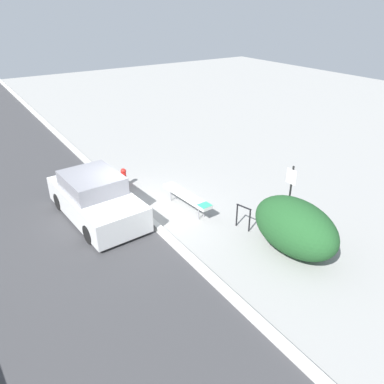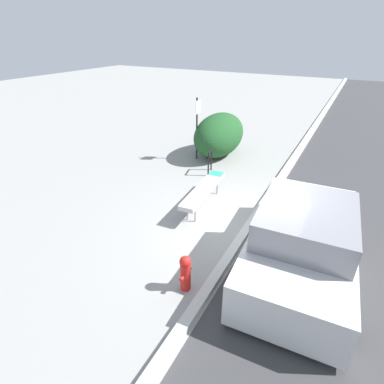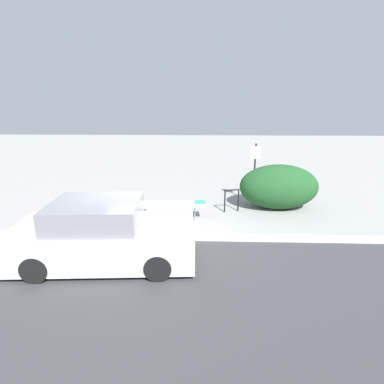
{
  "view_description": "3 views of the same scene",
  "coord_description": "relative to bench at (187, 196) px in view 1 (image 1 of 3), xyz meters",
  "views": [
    {
      "loc": [
        10.4,
        -4.77,
        6.63
      ],
      "look_at": [
        1.0,
        1.45,
        0.86
      ],
      "focal_mm": 35.0,
      "sensor_mm": 36.0,
      "label": 1
    },
    {
      "loc": [
        -5.95,
        -1.7,
        4.35
      ],
      "look_at": [
        0.23,
        1.67,
        0.56
      ],
      "focal_mm": 28.0,
      "sensor_mm": 36.0,
      "label": 2
    },
    {
      "loc": [
        1.65,
        -7.8,
        3.67
      ],
      "look_at": [
        1.33,
        1.16,
        1.05
      ],
      "focal_mm": 28.0,
      "sensor_mm": 36.0,
      "label": 3
    }
  ],
  "objects": [
    {
      "name": "parked_car_near",
      "position": [
        -1.29,
        -2.84,
        0.17
      ],
      "size": [
        4.33,
        2.13,
        1.52
      ],
      "rotation": [
        0.0,
        0.0,
        0.06
      ],
      "color": "black",
      "rests_on": "ground_plane"
    },
    {
      "name": "bike_rack",
      "position": [
        2.1,
        0.81,
        -0.01
      ],
      "size": [
        0.55,
        0.18,
        0.83
      ],
      "rotation": [
        0.0,
        0.0,
        0.24
      ],
      "color": "black",
      "rests_on": "ground_plane"
    },
    {
      "name": "bench",
      "position": [
        0.0,
        0.0,
        0.0
      ],
      "size": [
        2.37,
        0.59,
        0.58
      ],
      "rotation": [
        0.0,
        0.0,
        0.08
      ],
      "color": "gray",
      "rests_on": "ground_plane"
    },
    {
      "name": "curb",
      "position": [
        -0.59,
        -1.5,
        -0.45
      ],
      "size": [
        60.0,
        0.2,
        0.13
      ],
      "color": "#B7B7B2",
      "rests_on": "ground_plane"
    },
    {
      "name": "fire_hydrant",
      "position": [
        -2.92,
        -1.09,
        -0.1
      ],
      "size": [
        0.36,
        0.22,
        0.77
      ],
      "color": "red",
      "rests_on": "ground_plane"
    },
    {
      "name": "sign_post",
      "position": [
        3.02,
        1.8,
        0.87
      ],
      "size": [
        0.36,
        0.08,
        2.3
      ],
      "color": "black",
      "rests_on": "ground_plane"
    },
    {
      "name": "ground_plane",
      "position": [
        -0.59,
        -1.5,
        -0.51
      ],
      "size": [
        60.0,
        60.0,
        0.0
      ],
      "primitive_type": "plane",
      "color": "gray"
    },
    {
      "name": "shrub_hedge",
      "position": [
        3.82,
        1.25,
        0.3
      ],
      "size": [
        2.82,
        1.67,
        1.62
      ],
      "color": "#1E4C23",
      "rests_on": "ground_plane"
    }
  ]
}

